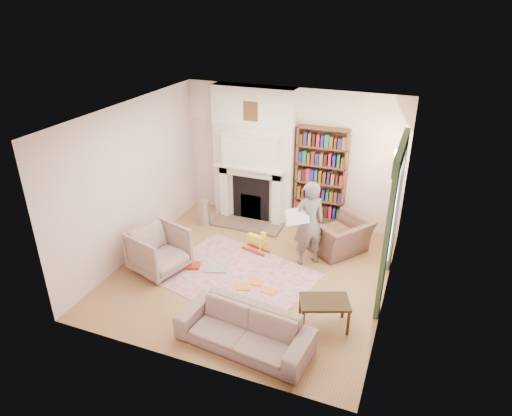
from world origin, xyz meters
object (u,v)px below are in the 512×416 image
at_px(sofa, 244,329).
at_px(man_reading, 309,224).
at_px(coffee_table, 324,313).
at_px(armchair_left, 159,250).
at_px(bookcase, 321,174).
at_px(paraffin_heater, 204,213).
at_px(armchair_reading, 339,236).
at_px(rocking_horse, 256,241).

height_order(sofa, man_reading, man_reading).
bearing_deg(man_reading, coffee_table, 74.94).
xyz_separation_m(armchair_left, sofa, (2.11, -1.21, -0.12)).
relative_size(sofa, coffee_table, 2.68).
xyz_separation_m(bookcase, paraffin_heater, (-2.23, -0.79, -0.90)).
bearing_deg(man_reading, bookcase, -122.33).
distance_m(armchair_reading, rocking_horse, 1.56).
relative_size(armchair_left, man_reading, 0.55).
relative_size(armchair_reading, armchair_left, 1.17).
relative_size(paraffin_heater, rocking_horse, 1.07).
xyz_separation_m(armchair_left, paraffin_heater, (-0.05, 1.80, -0.12)).
bearing_deg(rocking_horse, sofa, -57.82).
bearing_deg(armchair_reading, armchair_left, -21.68).
bearing_deg(sofa, coffee_table, 47.28).
distance_m(paraffin_heater, rocking_horse, 1.52).
bearing_deg(sofa, armchair_left, 156.77).
relative_size(coffee_table, rocking_horse, 1.36).
bearing_deg(coffee_table, paraffin_heater, 122.53).
distance_m(bookcase, paraffin_heater, 2.53).
bearing_deg(armchair_reading, coffee_table, 42.34).
bearing_deg(paraffin_heater, bookcase, 19.54).
bearing_deg(sofa, man_reading, 91.18).
bearing_deg(sofa, bookcase, 95.60).
relative_size(man_reading, rocking_horse, 3.06).
xyz_separation_m(armchair_left, coffee_table, (3.03, -0.42, -0.17)).
bearing_deg(man_reading, paraffin_heater, -53.55).
xyz_separation_m(bookcase, coffee_table, (0.86, -3.01, -0.95)).
distance_m(man_reading, rocking_horse, 1.14).
distance_m(bookcase, rocking_horse, 1.89).
bearing_deg(paraffin_heater, rocking_horse, -23.85).
distance_m(armchair_reading, man_reading, 0.88).
relative_size(sofa, paraffin_heater, 3.41).
distance_m(armchair_reading, sofa, 3.06).
height_order(armchair_left, man_reading, man_reading).
xyz_separation_m(bookcase, man_reading, (0.16, -1.42, -0.39)).
height_order(armchair_left, coffee_table, armchair_left).
bearing_deg(man_reading, armchair_reading, -165.62).
xyz_separation_m(bookcase, rocking_horse, (-0.84, -1.41, -0.95)).
bearing_deg(bookcase, coffee_table, -74.12).
height_order(bookcase, sofa, bookcase).
bearing_deg(rocking_horse, man_reading, 13.47).
height_order(armchair_reading, paraffin_heater, armchair_reading).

